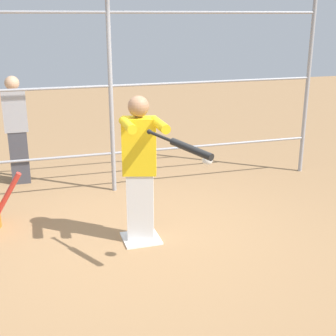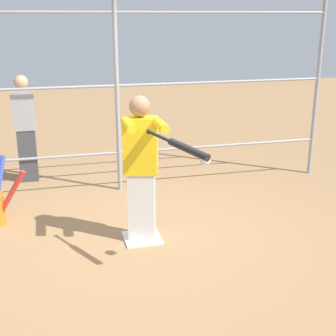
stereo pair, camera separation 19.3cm
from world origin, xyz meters
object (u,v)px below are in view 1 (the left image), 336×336
Objects in this scene: softball_in_flight at (207,160)px; bystander_behind_fence at (17,129)px; batter at (140,166)px; baseball_bat_swinging at (185,147)px.

softball_in_flight is 0.06× the size of bystander_behind_fence.
bystander_behind_fence is at bearing -61.70° from batter.
bystander_behind_fence is at bearing -62.34° from softball_in_flight.
batter is at bearing -75.63° from baseball_bat_swinging.
softball_in_flight is at bearing 115.87° from batter.
batter is 2.65m from bystander_behind_fence.
batter is 0.99m from softball_in_flight.
baseball_bat_swinging is 7.68× the size of softball_in_flight.
baseball_bat_swinging reaches higher than softball_in_flight.
batter is 2.16× the size of baseball_bat_swinging.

